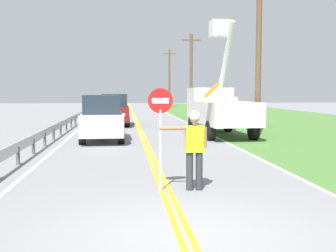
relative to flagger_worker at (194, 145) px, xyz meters
name	(u,v)px	position (x,y,z in m)	size (l,w,h in m)	color
ground_plane	(184,235)	(-0.65, -3.08, -1.05)	(160.00, 160.00, 0.00)	gray
grass_verge_right	(320,127)	(10.95, 16.92, -1.04)	(16.00, 110.00, 0.01)	#477533
centerline_yellow_left	(138,128)	(-0.74, 16.92, -1.04)	(0.11, 110.00, 0.01)	yellow
centerline_yellow_right	(141,128)	(-0.56, 16.92, -1.04)	(0.11, 110.00, 0.01)	yellow
edge_line_right	(197,128)	(2.95, 16.92, -1.04)	(0.12, 110.00, 0.01)	silver
edge_line_left	(80,129)	(-4.25, 16.92, -1.04)	(0.12, 110.00, 0.01)	silver
flagger_worker	(194,145)	(0.00, 0.00, 0.00)	(1.09, 0.25, 1.83)	#2D2D33
stop_sign_paddle	(160,116)	(-0.77, -0.02, 0.66)	(0.56, 0.04, 2.33)	silver
utility_bucket_truck	(218,108)	(3.32, 12.48, 0.38)	(2.67, 6.89, 5.88)	white
oncoming_suv_nearest	(102,118)	(-2.58, 10.35, 0.01)	(2.05, 4.66, 2.10)	silver
oncoming_suv_second	(115,110)	(-2.18, 19.24, 0.01)	(1.94, 4.62, 2.10)	maroon
utility_pole_near	(259,45)	(5.08, 11.40, 3.48)	(1.80, 0.28, 8.68)	brown
utility_pole_mid	(191,73)	(4.86, 31.62, 3.00)	(1.80, 0.28, 7.74)	brown
utility_pole_far	(169,77)	(5.08, 53.60, 3.31)	(1.80, 0.28, 8.34)	brown
guardrail_left_shoulder	(57,127)	(-4.85, 12.00, -0.53)	(0.10, 32.00, 0.71)	#9EA0A3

